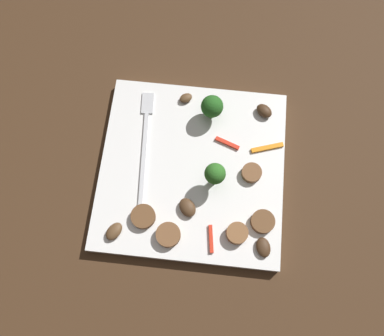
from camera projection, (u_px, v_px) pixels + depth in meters
ground_plane at (192, 172)px, 0.61m from camera, size 1.40×1.40×0.00m
plate at (192, 170)px, 0.60m from camera, size 0.27×0.27×0.02m
fork at (145, 138)px, 0.61m from camera, size 0.18×0.03×0.00m
broccoli_floret_0 at (215, 174)px, 0.55m from camera, size 0.03×0.03×0.05m
broccoli_floret_1 at (212, 107)px, 0.59m from camera, size 0.03×0.03×0.05m
sausage_slice_0 at (263, 222)px, 0.56m from camera, size 0.05×0.05×0.01m
sausage_slice_1 at (168, 235)px, 0.56m from camera, size 0.04×0.04×0.01m
sausage_slice_2 at (237, 233)px, 0.56m from camera, size 0.04×0.04×0.01m
sausage_slice_3 at (143, 217)px, 0.57m from camera, size 0.05×0.05×0.01m
sausage_slice_4 at (252, 170)px, 0.59m from camera, size 0.03×0.03×0.01m
mushroom_0 at (186, 98)px, 0.62m from camera, size 0.02×0.03×0.01m
mushroom_1 at (264, 111)px, 0.62m from camera, size 0.03×0.03×0.01m
mushroom_2 at (114, 231)px, 0.56m from camera, size 0.03×0.03×0.01m
mushroom_3 at (187, 207)px, 0.57m from camera, size 0.04×0.03×0.01m
mushroom_4 at (263, 247)px, 0.55m from camera, size 0.03×0.03×0.01m
pepper_strip_0 at (267, 148)px, 0.60m from camera, size 0.02×0.05×0.00m
pepper_strip_1 at (227, 143)px, 0.60m from camera, size 0.02×0.04×0.00m
pepper_strip_2 at (211, 239)px, 0.56m from camera, size 0.04×0.01×0.00m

